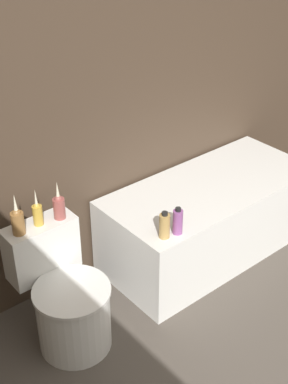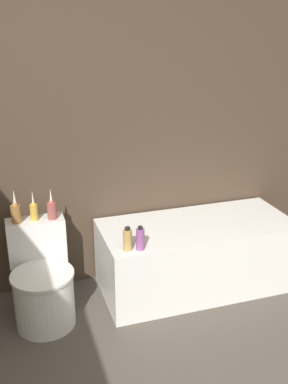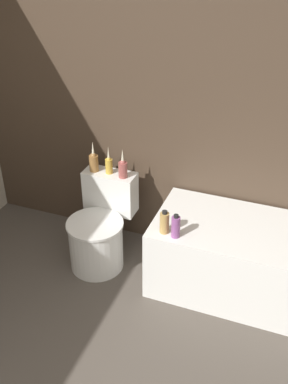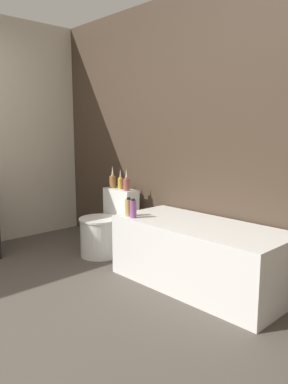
{
  "view_description": "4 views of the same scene",
  "coord_description": "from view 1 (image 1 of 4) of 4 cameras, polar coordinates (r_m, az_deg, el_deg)",
  "views": [
    {
      "loc": [
        -1.52,
        -0.25,
        2.39
      ],
      "look_at": [
        0.04,
        1.64,
        0.87
      ],
      "focal_mm": 50.0,
      "sensor_mm": 36.0,
      "label": 1
    },
    {
      "loc": [
        -0.59,
        -1.06,
        2.02
      ],
      "look_at": [
        0.27,
        1.6,
        0.96
      ],
      "focal_mm": 42.0,
      "sensor_mm": 36.0,
      "label": 2
    },
    {
      "loc": [
        0.89,
        -0.75,
        2.37
      ],
      "look_at": [
        0.01,
        1.58,
        0.84
      ],
      "focal_mm": 42.0,
      "sensor_mm": 36.0,
      "label": 3
    },
    {
      "loc": [
        2.68,
        -0.61,
        1.34
      ],
      "look_at": [
        0.25,
        1.69,
        0.77
      ],
      "focal_mm": 35.0,
      "sensor_mm": 36.0,
      "label": 4
    }
  ],
  "objects": [
    {
      "name": "shampoo_bottle_short",
      "position": [
        3.08,
        3.62,
        -3.16
      ],
      "size": [
        0.06,
        0.06,
        0.17
      ],
      "color": "#8C4C8C",
      "rests_on": "bathtub"
    },
    {
      "name": "shampoo_bottle_tall",
      "position": [
        3.05,
        2.2,
        -3.6
      ],
      "size": [
        0.06,
        0.06,
        0.17
      ],
      "color": "tan",
      "rests_on": "bathtub"
    },
    {
      "name": "toilet",
      "position": [
        3.11,
        -8.36,
        -11.23
      ],
      "size": [
        0.44,
        0.6,
        0.69
      ],
      "color": "white",
      "rests_on": "ground"
    },
    {
      "name": "vase_gold",
      "position": [
        2.91,
        -13.34,
        -2.97
      ],
      "size": [
        0.07,
        0.07,
        0.25
      ],
      "color": "olive",
      "rests_on": "toilet"
    },
    {
      "name": "vase_silver",
      "position": [
        2.97,
        -11.29,
        -2.19
      ],
      "size": [
        0.06,
        0.06,
        0.22
      ],
      "color": "gold",
      "rests_on": "toilet"
    },
    {
      "name": "wall_back_tiled",
      "position": [
        3.1,
        -7.59,
        10.91
      ],
      "size": [
        6.4,
        0.06,
        2.6
      ],
      "color": "#423326",
      "rests_on": "ground_plane"
    },
    {
      "name": "bathtub",
      "position": [
        3.75,
        6.92,
        -2.72
      ],
      "size": [
        1.51,
        0.68,
        0.55
      ],
      "color": "white",
      "rests_on": "ground"
    },
    {
      "name": "vase_bronze",
      "position": [
        3.0,
        -9.06,
        -1.46
      ],
      "size": [
        0.07,
        0.07,
        0.23
      ],
      "color": "#994C47",
      "rests_on": "toilet"
    }
  ]
}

